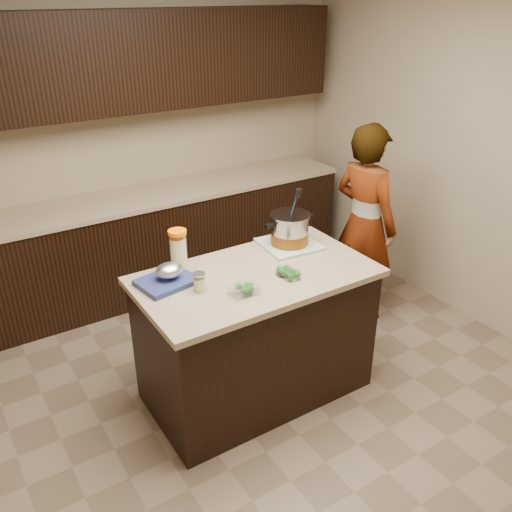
% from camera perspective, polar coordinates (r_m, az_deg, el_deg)
% --- Properties ---
extents(ground_plane, '(4.00, 4.00, 0.00)m').
position_cam_1_polar(ground_plane, '(3.81, -0.00, -13.85)').
color(ground_plane, brown).
rests_on(ground_plane, ground).
extents(room_shell, '(4.04, 4.04, 2.72)m').
position_cam_1_polar(room_shell, '(3.01, -0.00, 11.95)').
color(room_shell, tan).
rests_on(room_shell, ground).
extents(back_cabinets, '(3.60, 0.63, 2.33)m').
position_cam_1_polar(back_cabinets, '(4.73, -11.47, 7.07)').
color(back_cabinets, black).
rests_on(back_cabinets, ground).
extents(island, '(1.46, 0.81, 0.90)m').
position_cam_1_polar(island, '(3.54, -0.00, -8.26)').
color(island, black).
rests_on(island, ground).
extents(dish_towel, '(0.39, 0.39, 0.02)m').
position_cam_1_polar(dish_towel, '(3.66, 3.51, 1.24)').
color(dish_towel, '#679061').
rests_on(dish_towel, island).
extents(stock_pot, '(0.38, 0.28, 0.38)m').
position_cam_1_polar(stock_pot, '(3.62, 3.56, 2.65)').
color(stock_pot, '#B7B7BC').
rests_on(stock_pot, dish_towel).
extents(lemonade_pitcher, '(0.13, 0.13, 0.27)m').
position_cam_1_polar(lemonade_pitcher, '(3.30, -8.14, 0.31)').
color(lemonade_pitcher, '#DCD186').
rests_on(lemonade_pitcher, island).
extents(mason_jar, '(0.08, 0.08, 0.12)m').
position_cam_1_polar(mason_jar, '(3.12, -5.98, -2.77)').
color(mason_jar, '#DCD186').
rests_on(mason_jar, island).
extents(broccoli_tub_left, '(0.12, 0.12, 0.05)m').
position_cam_1_polar(broccoli_tub_left, '(3.29, 2.98, -1.63)').
color(broccoli_tub_left, silver).
rests_on(broccoli_tub_left, island).
extents(broccoli_tub_right, '(0.14, 0.14, 0.05)m').
position_cam_1_polar(broccoli_tub_right, '(3.25, 3.82, -2.02)').
color(broccoli_tub_right, silver).
rests_on(broccoli_tub_right, island).
extents(broccoli_tub_rect, '(0.16, 0.12, 0.06)m').
position_cam_1_polar(broccoli_tub_rect, '(3.08, -1.35, -3.56)').
color(broccoli_tub_rect, silver).
rests_on(broccoli_tub_rect, island).
extents(blue_tray, '(0.36, 0.30, 0.12)m').
position_cam_1_polar(blue_tray, '(3.22, -9.28, -2.23)').
color(blue_tray, navy).
rests_on(blue_tray, island).
extents(person, '(0.45, 0.62, 1.59)m').
position_cam_1_polar(person, '(4.35, 11.34, 3.35)').
color(person, gray).
rests_on(person, ground).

